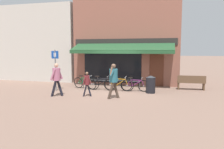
{
  "coord_description": "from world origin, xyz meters",
  "views": [
    {
      "loc": [
        3.09,
        -11.56,
        2.39
      ],
      "look_at": [
        0.14,
        -0.16,
        1.05
      ],
      "focal_mm": 35.0,
      "sensor_mm": 36.0,
      "label": 1
    }
  ],
  "objects_px": {
    "bicycle_black": "(101,84)",
    "parking_sign": "(55,66)",
    "bicycle_orange": "(119,84)",
    "pedestrian_child": "(87,81)",
    "litter_bin": "(151,84)",
    "bicycle_green": "(85,83)",
    "pedestrian_second_adult": "(57,76)",
    "park_bench": "(191,82)",
    "bicycle_purple": "(135,85)",
    "pedestrian_adult": "(114,77)"
  },
  "relations": [
    {
      "from": "bicycle_purple",
      "to": "bicycle_orange",
      "type": "bearing_deg",
      "value": -175.04
    },
    {
      "from": "bicycle_black",
      "to": "park_bench",
      "type": "bearing_deg",
      "value": 8.9
    },
    {
      "from": "pedestrian_adult",
      "to": "parking_sign",
      "type": "relative_size",
      "value": 0.72
    },
    {
      "from": "pedestrian_adult",
      "to": "park_bench",
      "type": "distance_m",
      "value": 5.23
    },
    {
      "from": "bicycle_green",
      "to": "pedestrian_adult",
      "type": "relative_size",
      "value": 0.97
    },
    {
      "from": "bicycle_black",
      "to": "pedestrian_adult",
      "type": "height_order",
      "value": "pedestrian_adult"
    },
    {
      "from": "pedestrian_second_adult",
      "to": "litter_bin",
      "type": "relative_size",
      "value": 1.77
    },
    {
      "from": "pedestrian_second_adult",
      "to": "park_bench",
      "type": "distance_m",
      "value": 7.8
    },
    {
      "from": "bicycle_black",
      "to": "park_bench",
      "type": "height_order",
      "value": "park_bench"
    },
    {
      "from": "pedestrian_second_adult",
      "to": "bicycle_purple",
      "type": "bearing_deg",
      "value": -153.84
    },
    {
      "from": "pedestrian_child",
      "to": "park_bench",
      "type": "xyz_separation_m",
      "value": [
        5.36,
        3.27,
        -0.31
      ]
    },
    {
      "from": "parking_sign",
      "to": "park_bench",
      "type": "distance_m",
      "value": 8.09
    },
    {
      "from": "bicycle_black",
      "to": "parking_sign",
      "type": "bearing_deg",
      "value": -167.72
    },
    {
      "from": "bicycle_green",
      "to": "bicycle_orange",
      "type": "xyz_separation_m",
      "value": [
        2.2,
        -0.22,
        0.02
      ]
    },
    {
      "from": "pedestrian_child",
      "to": "pedestrian_second_adult",
      "type": "height_order",
      "value": "pedestrian_second_adult"
    },
    {
      "from": "bicycle_orange",
      "to": "pedestrian_adult",
      "type": "distance_m",
      "value": 2.06
    },
    {
      "from": "pedestrian_child",
      "to": "parking_sign",
      "type": "bearing_deg",
      "value": -18.16
    },
    {
      "from": "bicycle_orange",
      "to": "bicycle_purple",
      "type": "xyz_separation_m",
      "value": [
        0.91,
        0.15,
        -0.02
      ]
    },
    {
      "from": "bicycle_black",
      "to": "bicycle_orange",
      "type": "relative_size",
      "value": 0.98
    },
    {
      "from": "bicycle_black",
      "to": "parking_sign",
      "type": "distance_m",
      "value": 2.88
    },
    {
      "from": "pedestrian_second_adult",
      "to": "litter_bin",
      "type": "xyz_separation_m",
      "value": [
        4.63,
        2.03,
        -0.55
      ]
    },
    {
      "from": "litter_bin",
      "to": "parking_sign",
      "type": "bearing_deg",
      "value": -172.97
    },
    {
      "from": "park_bench",
      "to": "bicycle_orange",
      "type": "bearing_deg",
      "value": -162.69
    },
    {
      "from": "pedestrian_second_adult",
      "to": "pedestrian_adult",
      "type": "bearing_deg",
      "value": 178.3
    },
    {
      "from": "bicycle_purple",
      "to": "pedestrian_child",
      "type": "relative_size",
      "value": 1.32
    },
    {
      "from": "parking_sign",
      "to": "pedestrian_second_adult",
      "type": "bearing_deg",
      "value": -59.15
    },
    {
      "from": "bicycle_green",
      "to": "pedestrian_child",
      "type": "bearing_deg",
      "value": -48.79
    },
    {
      "from": "bicycle_green",
      "to": "bicycle_orange",
      "type": "bearing_deg",
      "value": 10.83
    },
    {
      "from": "pedestrian_child",
      "to": "litter_bin",
      "type": "distance_m",
      "value": 3.54
    },
    {
      "from": "bicycle_orange",
      "to": "bicycle_purple",
      "type": "distance_m",
      "value": 0.92
    },
    {
      "from": "bicycle_black",
      "to": "bicycle_purple",
      "type": "relative_size",
      "value": 1.01
    },
    {
      "from": "bicycle_black",
      "to": "litter_bin",
      "type": "bearing_deg",
      "value": -9.6
    },
    {
      "from": "bicycle_black",
      "to": "park_bench",
      "type": "relative_size",
      "value": 1.05
    },
    {
      "from": "bicycle_orange",
      "to": "litter_bin",
      "type": "distance_m",
      "value": 1.83
    },
    {
      "from": "pedestrian_child",
      "to": "pedestrian_second_adult",
      "type": "xyz_separation_m",
      "value": [
        -1.54,
        -0.33,
        0.26
      ]
    },
    {
      "from": "bicycle_black",
      "to": "bicycle_green",
      "type": "bearing_deg",
      "value": 166.56
    },
    {
      "from": "bicycle_green",
      "to": "parking_sign",
      "type": "distance_m",
      "value": 2.04
    },
    {
      "from": "pedestrian_child",
      "to": "bicycle_green",
      "type": "bearing_deg",
      "value": -59.66
    },
    {
      "from": "litter_bin",
      "to": "pedestrian_child",
      "type": "bearing_deg",
      "value": -151.12
    },
    {
      "from": "litter_bin",
      "to": "park_bench",
      "type": "height_order",
      "value": "litter_bin"
    },
    {
      "from": "bicycle_purple",
      "to": "litter_bin",
      "type": "xyz_separation_m",
      "value": [
        0.91,
        -0.25,
        0.12
      ]
    },
    {
      "from": "bicycle_black",
      "to": "parking_sign",
      "type": "height_order",
      "value": "parking_sign"
    },
    {
      "from": "bicycle_orange",
      "to": "pedestrian_child",
      "type": "distance_m",
      "value": 2.24
    },
    {
      "from": "bicycle_black",
      "to": "bicycle_purple",
      "type": "distance_m",
      "value": 2.0
    },
    {
      "from": "bicycle_black",
      "to": "bicycle_orange",
      "type": "bearing_deg",
      "value": -10.06
    },
    {
      "from": "bicycle_orange",
      "to": "pedestrian_adult",
      "type": "bearing_deg",
      "value": -85.99
    },
    {
      "from": "litter_bin",
      "to": "bicycle_orange",
      "type": "bearing_deg",
      "value": 176.84
    },
    {
      "from": "pedestrian_child",
      "to": "parking_sign",
      "type": "distance_m",
      "value": 2.66
    },
    {
      "from": "bicycle_purple",
      "to": "parking_sign",
      "type": "height_order",
      "value": "parking_sign"
    },
    {
      "from": "bicycle_green",
      "to": "park_bench",
      "type": "height_order",
      "value": "park_bench"
    }
  ]
}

